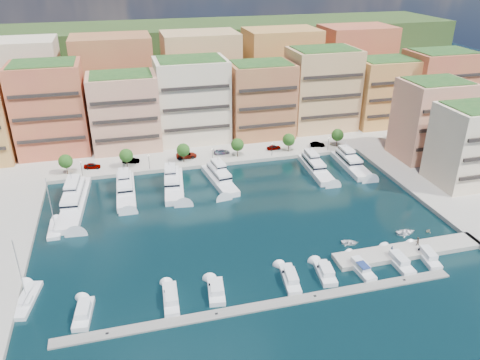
{
  "coord_description": "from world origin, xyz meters",
  "views": [
    {
      "loc": [
        -23.67,
        -90.4,
        55.52
      ],
      "look_at": [
        2.08,
        7.9,
        6.0
      ],
      "focal_mm": 35.0,
      "sensor_mm": 36.0,
      "label": 1
    }
  ],
  "objects": [
    {
      "name": "ground",
      "position": [
        0.0,
        0.0,
        0.0
      ],
      "size": [
        400.0,
        400.0,
        0.0
      ],
      "primitive_type": "plane",
      "color": "black",
      "rests_on": "ground"
    },
    {
      "name": "north_quay",
      "position": [
        0.0,
        62.0,
        0.0
      ],
      "size": [
        220.0,
        64.0,
        2.0
      ],
      "primitive_type": "cube",
      "color": "#9E998E",
      "rests_on": "ground"
    },
    {
      "name": "hillside",
      "position": [
        0.0,
        110.0,
        0.0
      ],
      "size": [
        240.0,
        40.0,
        58.0
      ],
      "primitive_type": "cube",
      "color": "#243E19",
      "rests_on": "ground"
    },
    {
      "name": "south_pontoon",
      "position": [
        -3.0,
        -30.0,
        0.0
      ],
      "size": [
        72.0,
        2.2,
        0.35
      ],
      "primitive_type": "cube",
      "color": "gray",
      "rests_on": "ground"
    },
    {
      "name": "finger_pier",
      "position": [
        30.0,
        -22.0,
        0.0
      ],
      "size": [
        32.0,
        5.0,
        2.0
      ],
      "primitive_type": "cube",
      "color": "#9E998E",
      "rests_on": "ground"
    },
    {
      "name": "apartment_1",
      "position": [
        -44.0,
        51.99,
        14.31
      ],
      "size": [
        20.0,
        16.5,
        26.8
      ],
      "color": "#BD4D3F",
      "rests_on": "north_quay"
    },
    {
      "name": "apartment_2",
      "position": [
        -23.0,
        49.99,
        12.31
      ],
      "size": [
        20.0,
        15.5,
        22.8
      ],
      "color": "tan",
      "rests_on": "north_quay"
    },
    {
      "name": "apartment_3",
      "position": [
        -2.0,
        51.99,
        13.81
      ],
      "size": [
        22.0,
        16.5,
        25.8
      ],
      "color": "#FAE4C1",
      "rests_on": "north_quay"
    },
    {
      "name": "apartment_4",
      "position": [
        20.0,
        49.99,
        12.81
      ],
      "size": [
        20.0,
        15.5,
        23.8
      ],
      "color": "#BA7D46",
      "rests_on": "north_quay"
    },
    {
      "name": "apartment_5",
      "position": [
        42.0,
        51.99,
        14.31
      ],
      "size": [
        22.0,
        16.5,
        26.8
      ],
      "color": "tan",
      "rests_on": "north_quay"
    },
    {
      "name": "apartment_6",
      "position": [
        64.0,
        49.99,
        12.31
      ],
      "size": [
        20.0,
        15.5,
        22.8
      ],
      "color": "#C19446",
      "rests_on": "north_quay"
    },
    {
      "name": "apartment_7",
      "position": [
        84.0,
        47.99,
        13.31
      ],
      "size": [
        22.0,
        16.5,
        24.8
      ],
      "color": "#BD4D3F",
      "rests_on": "north_quay"
    },
    {
      "name": "apartment_east_a",
      "position": [
        62.0,
        19.99,
        12.31
      ],
      "size": [
        18.0,
        14.5,
        22.8
      ],
      "color": "tan",
      "rests_on": "east_quay"
    },
    {
      "name": "apartment_east_b",
      "position": [
        62.0,
        1.99,
        11.31
      ],
      "size": [
        18.0,
        14.5,
        20.8
      ],
      "color": "#FAE4C1",
      "rests_on": "east_quay"
    },
    {
      "name": "backblock_0",
      "position": [
        -55.0,
        74.0,
        16.0
      ],
      "size": [
        26.0,
        18.0,
        30.0
      ],
      "primitive_type": "cube",
      "color": "#FAE4C1",
      "rests_on": "north_quay"
    },
    {
      "name": "backblock_1",
      "position": [
        -25.0,
        74.0,
        16.0
      ],
      "size": [
        26.0,
        18.0,
        30.0
      ],
      "primitive_type": "cube",
      "color": "#BA7D46",
      "rests_on": "north_quay"
    },
    {
      "name": "backblock_2",
      "position": [
        5.0,
        74.0,
        16.0
      ],
      "size": [
        26.0,
        18.0,
        30.0
      ],
      "primitive_type": "cube",
      "color": "tan",
      "rests_on": "north_quay"
    },
    {
      "name": "backblock_3",
      "position": [
        35.0,
        74.0,
        16.0
      ],
      "size": [
        26.0,
        18.0,
        30.0
      ],
      "primitive_type": "cube",
      "color": "#C19446",
      "rests_on": "north_quay"
    },
    {
      "name": "backblock_4",
      "position": [
        65.0,
        74.0,
        16.0
      ],
      "size": [
        26.0,
        18.0,
        30.0
      ],
      "primitive_type": "cube",
      "color": "#BD4D3F",
      "rests_on": "north_quay"
    },
    {
      "name": "tree_0",
      "position": [
        -40.0,
        33.5,
        4.74
      ],
      "size": [
        3.8,
        3.8,
        5.65
      ],
      "color": "#473323",
      "rests_on": "north_quay"
    },
    {
      "name": "tree_1",
      "position": [
        -24.0,
        33.5,
        4.74
      ],
      "size": [
        3.8,
        3.8,
        5.65
      ],
      "color": "#473323",
      "rests_on": "north_quay"
    },
    {
      "name": "tree_2",
      "position": [
        -8.0,
        33.5,
        4.74
      ],
      "size": [
        3.8,
        3.8,
        5.65
      ],
      "color": "#473323",
      "rests_on": "north_quay"
    },
    {
      "name": "tree_3",
      "position": [
        8.0,
        33.5,
        4.74
      ],
      "size": [
        3.8,
        3.8,
        5.65
      ],
      "color": "#473323",
      "rests_on": "north_quay"
    },
    {
      "name": "tree_4",
      "position": [
        24.0,
        33.5,
        4.74
      ],
      "size": [
        3.8,
        3.8,
        5.65
      ],
      "color": "#473323",
      "rests_on": "north_quay"
    },
    {
      "name": "tree_5",
      "position": [
        40.0,
        33.5,
        4.74
      ],
      "size": [
        3.8,
        3.8,
        5.65
      ],
      "color": "#473323",
      "rests_on": "north_quay"
    },
    {
      "name": "lamppost_0",
      "position": [
        -36.0,
        31.2,
        3.83
      ],
      "size": [
        0.3,
        0.3,
        4.2
      ],
      "color": "black",
      "rests_on": "north_quay"
    },
    {
      "name": "lamppost_1",
      "position": [
        -18.0,
        31.2,
        3.83
      ],
      "size": [
        0.3,
        0.3,
        4.2
      ],
      "color": "black",
      "rests_on": "north_quay"
    },
    {
      "name": "lamppost_2",
      "position": [
        0.0,
        31.2,
        3.83
      ],
      "size": [
        0.3,
        0.3,
        4.2
      ],
      "color": "black",
      "rests_on": "north_quay"
    },
    {
      "name": "lamppost_3",
      "position": [
        18.0,
        31.2,
        3.83
      ],
      "size": [
        0.3,
        0.3,
        4.2
      ],
      "color": "black",
      "rests_on": "north_quay"
    },
    {
      "name": "lamppost_4",
      "position": [
        36.0,
        31.2,
        3.83
      ],
      "size": [
        0.3,
        0.3,
        4.2
      ],
      "color": "black",
      "rests_on": "north_quay"
    },
    {
      "name": "yacht_0",
      "position": [
        -37.32,
        16.93,
        1.21
      ],
      "size": [
        7.1,
        26.68,
        7.3
      ],
      "color": "white",
      "rests_on": "ground"
    },
    {
      "name": "yacht_1",
      "position": [
        -25.04,
        19.91,
        1.09
      ],
      "size": [
        4.89,
        19.8,
        7.3
      ],
      "color": "white",
      "rests_on": "ground"
    },
    {
      "name": "yacht_2",
      "position": [
        -12.72,
        20.13,
        1.21
      ],
      "size": [
        6.79,
        19.77,
        7.3
      ],
      "color": "white",
      "rests_on": "ground"
    },
    {
      "name": "yacht_3",
      "position": [
        -0.48,
        20.39,
        1.21
      ],
      "size": [
        6.76,
        19.2,
        7.3
      ],
      "color": "white",
      "rests_on": "ground"
    },
    {
      "name": "yacht_5",
      "position": [
        27.21,
        20.28,
        1.21
      ],
      "size": [
        5.27,
        19.21,
        7.3
      ],
      "color": "white",
      "rests_on": "ground"
    },
    {
      "name": "yacht_6",
      "position": [
        38.16,
        20.41,
        1.21
      ],
      "size": [
        5.67,
        18.94,
        7.3
      ],
      "color": "white",
      "rests_on": "ground"
    },
    {
      "name": "cruiser_0",
      "position": [
        -33.81,
        -24.58,
        0.55
      ],
      "size": [
        3.63,
        8.0,
        2.55
      ],
      "color": "white",
      "rests_on": "ground"
    },
    {
      "name": "cruiser_2",
      "position": [
        -19.05,
        -24.6,
        0.55
      ],
      "size": [
        3.06,
        8.97,
        2.55
      ],
      "color": "white",
      "rests_on": "ground"
    },
    {
      "name": "cruiser_3",
      "position": [
        -10.86,
        -24.58,
        0.55
      ],
      "size": [
        3.75,
        7.53,
        2.55
      ],
      "color": "white",
      "rests_on": "ground"
    },
    {
      "name": "cruiser_5",
      "position": [
        3.28,
        -24.6,
        0.55
      ],
      "size": [
        3.68,
        9.05,
        2.55
      ],
      "color": "white",
      "rests_on": "ground"
    },
    {
      "name": "cruiser_6",
      "position": [
        10.38,
        -24.58,
        0.55
      ],
      "size": [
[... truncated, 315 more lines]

